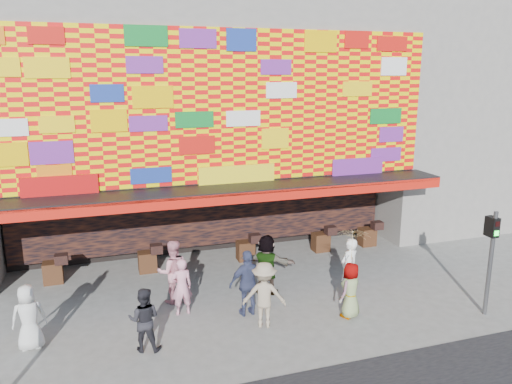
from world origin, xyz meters
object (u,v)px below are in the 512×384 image
(ped_b, at_px, (182,287))
(ped_g, at_px, (351,290))
(signal_right, at_px, (492,252))
(parasol, at_px, (353,245))
(ped_f, at_px, (267,264))
(ped_h, at_px, (349,268))
(ped_i, at_px, (173,272))
(ped_d, at_px, (264,295))
(ped_a, at_px, (29,317))
(ped_c, at_px, (144,320))
(ped_e, at_px, (248,283))

(ped_b, xyz_separation_m, ped_g, (4.41, -1.61, -0.03))
(signal_right, bearing_deg, ped_g, 163.98)
(ped_g, xyz_separation_m, parasol, (0.00, 0.00, 1.33))
(ped_f, xyz_separation_m, ped_h, (2.25, -1.07, -0.00))
(ped_h, relative_size, ped_i, 0.98)
(signal_right, height_order, ped_d, signal_right)
(ped_a, relative_size, ped_g, 1.06)
(ped_i, distance_m, parasol, 5.27)
(ped_d, distance_m, ped_g, 2.46)
(ped_a, xyz_separation_m, ped_b, (3.86, 0.63, -0.01))
(ped_d, relative_size, ped_g, 1.14)
(ped_b, height_order, ped_f, ped_f)
(signal_right, bearing_deg, ped_c, 173.28)
(ped_b, relative_size, ped_d, 0.91)
(signal_right, distance_m, ped_b, 8.60)
(ped_e, xyz_separation_m, parasol, (2.65, -1.01, 1.17))
(parasol, bearing_deg, ped_f, 127.82)
(ped_a, bearing_deg, ped_h, 176.25)
(ped_a, xyz_separation_m, ped_e, (5.62, 0.02, 0.11))
(ped_c, height_order, ped_i, ped_i)
(ped_a, distance_m, ped_i, 4.03)
(ped_c, distance_m, parasol, 5.75)
(ped_b, xyz_separation_m, parasol, (4.41, -1.61, 1.29))
(ped_b, relative_size, ped_c, 1.02)
(parasol, bearing_deg, ped_e, 159.23)
(ped_b, bearing_deg, ped_e, 157.42)
(ped_d, height_order, ped_e, ped_e)
(ped_b, height_order, ped_e, ped_e)
(ped_a, bearing_deg, ped_i, -163.12)
(signal_right, height_order, ped_e, signal_right)
(ped_b, xyz_separation_m, ped_e, (1.76, -0.61, 0.12))
(signal_right, xyz_separation_m, ped_e, (-6.35, 2.07, -0.91))
(ped_e, height_order, parasol, parasol)
(ped_b, bearing_deg, ped_f, -171.61)
(ped_a, xyz_separation_m, parasol, (8.27, -0.98, 1.28))
(ped_a, bearing_deg, ped_g, 168.58)
(ped_c, relative_size, ped_e, 0.85)
(ped_a, distance_m, ped_f, 6.68)
(signal_right, relative_size, ped_b, 1.83)
(ped_c, relative_size, ped_h, 0.87)
(signal_right, distance_m, ped_e, 6.74)
(ped_b, distance_m, ped_f, 2.77)
(ped_a, bearing_deg, parasol, 168.58)
(ped_g, bearing_deg, ped_i, -57.32)
(parasol, bearing_deg, ped_a, 173.23)
(ped_d, bearing_deg, ped_i, -26.34)
(ped_c, bearing_deg, ped_g, -162.20)
(ped_f, bearing_deg, ped_e, 84.40)
(ped_a, xyz_separation_m, ped_i, (3.75, 1.48, 0.12))
(ped_e, relative_size, ped_f, 1.01)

